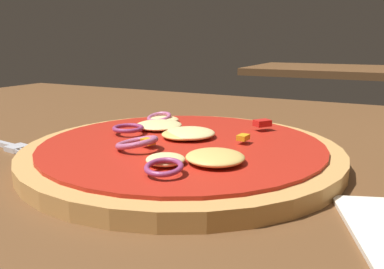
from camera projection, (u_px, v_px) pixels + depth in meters
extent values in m
cube|color=brown|center=(232.00, 185.00, 0.34)|extent=(1.43, 0.88, 0.03)
cylinder|color=tan|center=(182.00, 152.00, 0.36)|extent=(0.29, 0.29, 0.01)
cylinder|color=red|center=(182.00, 144.00, 0.36)|extent=(0.26, 0.26, 0.00)
ellipsoid|color=#E5BC60|center=(183.00, 134.00, 0.37)|extent=(0.04, 0.04, 0.01)
ellipsoid|color=#F4DB8E|center=(164.00, 120.00, 0.45)|extent=(0.03, 0.03, 0.01)
ellipsoid|color=#F4DB8E|center=(159.00, 125.00, 0.42)|extent=(0.05, 0.05, 0.01)
ellipsoid|color=#F4DB8E|center=(181.00, 131.00, 0.39)|extent=(0.03, 0.03, 0.01)
ellipsoid|color=#F4DB8E|center=(166.00, 159.00, 0.29)|extent=(0.03, 0.03, 0.01)
ellipsoid|color=#E5BC60|center=(214.00, 157.00, 0.30)|extent=(0.05, 0.05, 0.01)
ellipsoid|color=#F4DB8E|center=(190.00, 133.00, 0.38)|extent=(0.05, 0.05, 0.01)
torus|color=#93386B|center=(164.00, 167.00, 0.27)|extent=(0.03, 0.03, 0.01)
torus|color=#B25984|center=(137.00, 142.00, 0.33)|extent=(0.04, 0.04, 0.01)
torus|color=#93386B|center=(128.00, 128.00, 0.39)|extent=(0.04, 0.04, 0.00)
torus|color=#B25984|center=(159.00, 117.00, 0.45)|extent=(0.04, 0.04, 0.01)
cube|color=red|center=(259.00, 123.00, 0.41)|extent=(0.02, 0.02, 0.01)
cube|color=orange|center=(148.00, 141.00, 0.34)|extent=(0.01, 0.01, 0.00)
cube|color=orange|center=(241.00, 137.00, 0.35)|extent=(0.01, 0.01, 0.00)
cube|color=silver|center=(17.00, 148.00, 0.39)|extent=(0.02, 0.02, 0.01)
cube|color=silver|center=(26.00, 154.00, 0.37)|extent=(0.04, 0.01, 0.00)
cube|color=silver|center=(31.00, 153.00, 0.38)|extent=(0.04, 0.01, 0.00)
cube|color=silver|center=(36.00, 152.00, 0.38)|extent=(0.04, 0.01, 0.00)
cube|color=silver|center=(41.00, 150.00, 0.39)|extent=(0.04, 0.01, 0.00)
cube|color=brown|center=(353.00, 71.00, 1.62)|extent=(0.84, 0.50, 0.03)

